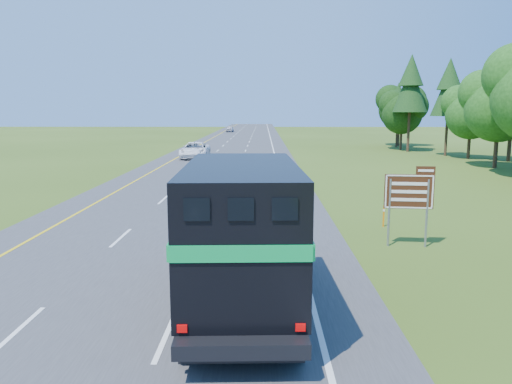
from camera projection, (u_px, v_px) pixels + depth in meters
The scene contains 8 objects.
ground at pixel (58, 378), 10.02m from camera, with size 300.00×300.00×0.00m, color #364B14.
road at pixel (228, 155), 59.35m from camera, with size 15.00×260.00×0.04m, color #38383A.
lane_markings at pixel (228, 155), 59.34m from camera, with size 11.15×260.00×0.01m.
horse_truck at pixel (242, 229), 13.51m from camera, with size 3.10×9.01×3.94m.
white_suv at pixel (195, 150), 54.93m from camera, with size 2.93×6.36×1.77m, color white.
far_car at pixel (230, 129), 120.20m from camera, with size 1.67×4.15×1.41m, color #B6B6BD.
exit_sign at pixel (410, 195), 19.35m from camera, with size 1.88×0.25×3.19m.
delineator at pixel (384, 215), 22.97m from camera, with size 0.08×0.05×0.99m.
Camera 1 is at (4.13, -9.22, 5.34)m, focal length 35.00 mm.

